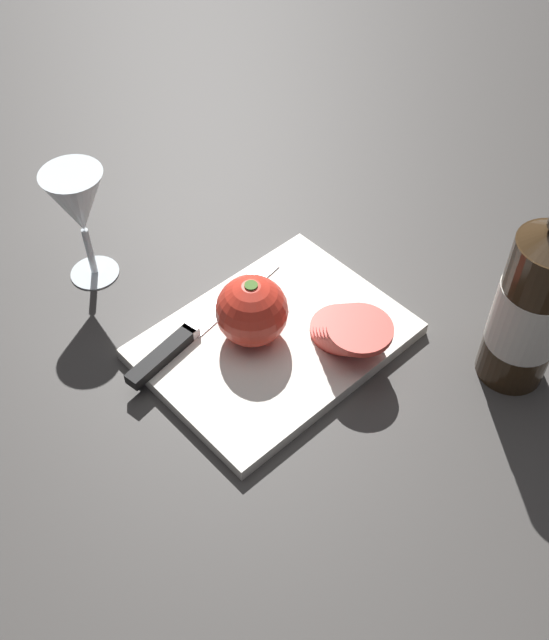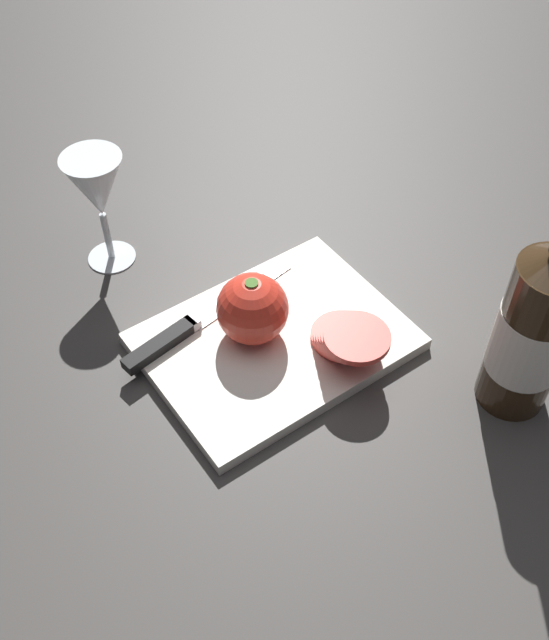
% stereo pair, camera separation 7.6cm
% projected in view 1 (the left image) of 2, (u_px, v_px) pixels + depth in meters
% --- Properties ---
extents(ground_plane, '(3.00, 3.00, 0.00)m').
position_uv_depth(ground_plane, '(285.00, 328.00, 0.93)').
color(ground_plane, '#383533').
extents(cutting_board, '(0.30, 0.23, 0.02)m').
position_uv_depth(cutting_board, '(274.00, 341.00, 0.90)').
color(cutting_board, silver).
rests_on(cutting_board, ground_plane).
extents(wine_bottle, '(0.08, 0.08, 0.33)m').
position_uv_depth(wine_bottle, '(533.00, 303.00, 0.80)').
color(wine_bottle, '#332314').
rests_on(wine_bottle, ground_plane).
extents(wine_glass, '(0.08, 0.08, 0.16)m').
position_uv_depth(wine_glass, '(78.00, 206.00, 0.91)').
color(wine_glass, silver).
rests_on(wine_glass, ground_plane).
extents(whole_tomato, '(0.09, 0.09, 0.09)m').
position_uv_depth(whole_tomato, '(252.00, 311.00, 0.87)').
color(whole_tomato, red).
rests_on(whole_tomato, cutting_board).
extents(knife, '(0.26, 0.06, 0.01)m').
position_uv_depth(knife, '(179.00, 342.00, 0.88)').
color(knife, silver).
rests_on(knife, cutting_board).
extents(tomato_slice_stack_near, '(0.09, 0.11, 0.05)m').
position_uv_depth(tomato_slice_stack_near, '(350.00, 329.00, 0.87)').
color(tomato_slice_stack_near, '#D63D33').
rests_on(tomato_slice_stack_near, cutting_board).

